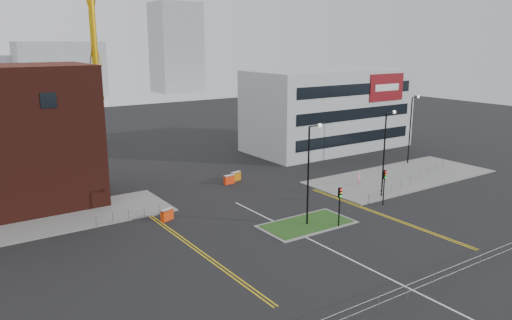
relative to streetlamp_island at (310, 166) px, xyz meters
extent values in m
plane|color=black|center=(-2.22, -8.00, -5.41)|extent=(200.00, 200.00, 0.00)
cube|color=slate|center=(-22.22, 14.00, -5.35)|extent=(28.00, 8.00, 0.12)
cube|color=slate|center=(19.78, 6.00, -5.35)|extent=(24.00, 10.00, 0.12)
cube|color=slate|center=(-0.22, 0.00, -5.37)|extent=(8.60, 4.60, 0.08)
cube|color=#204517|center=(-0.22, 0.00, -5.35)|extent=(8.00, 4.00, 0.12)
cube|color=black|center=(-18.22, 14.98, 5.59)|extent=(1.40, 0.10, 1.40)
cube|color=#B7B9BC|center=(23.78, 24.00, 0.59)|extent=(25.00, 12.00, 12.00)
cube|color=black|center=(23.78, 17.98, -2.92)|extent=(22.00, 0.10, 1.60)
cube|color=black|center=(23.78, 17.98, 0.59)|extent=(22.00, 0.10, 1.60)
cube|color=black|center=(23.78, 17.98, 4.09)|extent=(22.00, 0.10, 1.60)
cube|color=maroon|center=(29.78, 17.92, 4.09)|extent=(7.00, 0.15, 4.00)
cube|color=white|center=(29.78, 17.82, 4.09)|extent=(5.00, 0.05, 1.00)
cylinder|color=#C6920B|center=(-4.22, 47.00, 12.50)|extent=(1.00, 1.00, 35.82)
cylinder|color=black|center=(-0.22, 0.00, -0.91)|extent=(0.16, 0.16, 9.00)
cylinder|color=black|center=(0.38, 0.00, 3.59)|extent=(1.20, 0.10, 0.10)
sphere|color=silver|center=(0.98, 0.00, 3.59)|extent=(0.36, 0.36, 0.36)
cylinder|color=black|center=(11.78, 2.00, -0.91)|extent=(0.16, 0.16, 9.00)
cylinder|color=black|center=(12.38, 2.00, 3.59)|extent=(1.20, 0.10, 0.10)
sphere|color=silver|center=(12.98, 2.00, 3.59)|extent=(0.36, 0.36, 0.36)
cylinder|color=black|center=(25.78, 10.00, -0.91)|extent=(0.16, 0.16, 9.00)
cylinder|color=black|center=(26.38, 10.00, 3.59)|extent=(1.20, 0.10, 0.10)
sphere|color=silver|center=(26.98, 10.00, 3.59)|extent=(0.36, 0.36, 0.36)
cylinder|color=black|center=(1.78, -2.00, -3.91)|extent=(0.12, 0.12, 3.00)
cube|color=black|center=(1.78, -2.00, -2.21)|extent=(0.28, 0.22, 0.90)
sphere|color=red|center=(1.78, -2.13, -1.91)|extent=(0.18, 0.18, 0.18)
sphere|color=orange|center=(1.78, -2.13, -2.21)|extent=(0.18, 0.18, 0.18)
sphere|color=#0CCC33|center=(1.78, -2.13, -2.51)|extent=(0.18, 0.18, 0.18)
cylinder|color=black|center=(9.78, 0.00, -3.91)|extent=(0.12, 0.12, 3.00)
cube|color=black|center=(9.78, 0.00, -2.21)|extent=(0.28, 0.22, 0.90)
sphere|color=red|center=(9.78, -0.13, -1.91)|extent=(0.18, 0.18, 0.18)
sphere|color=orange|center=(9.78, -0.13, -2.21)|extent=(0.18, 0.18, 0.18)
sphere|color=#0CCC33|center=(9.78, -0.13, -2.51)|extent=(0.18, 0.18, 0.18)
cylinder|color=gray|center=(-2.22, -14.00, -4.36)|extent=(24.00, 0.04, 0.04)
cylinder|color=gray|center=(-2.22, -14.00, -4.86)|extent=(24.00, 0.04, 0.04)
cylinder|color=gray|center=(-13.22, 10.00, -4.36)|extent=(6.00, 0.04, 0.04)
cylinder|color=gray|center=(-13.22, 10.00, -4.86)|extent=(6.00, 0.04, 0.04)
cylinder|color=gray|center=(-16.22, 10.00, -4.86)|extent=(0.05, 0.05, 1.10)
cylinder|color=gray|center=(-10.22, 10.00, -4.86)|extent=(0.05, 0.05, 1.10)
cylinder|color=gray|center=(18.28, 3.50, -4.36)|extent=(19.01, 5.04, 0.04)
cylinder|color=gray|center=(18.28, 3.50, -4.86)|extent=(19.01, 5.04, 0.04)
cylinder|color=gray|center=(8.78, 1.00, -4.86)|extent=(0.05, 0.05, 1.10)
cylinder|color=gray|center=(27.78, 6.00, -4.86)|extent=(0.05, 0.05, 1.10)
cube|color=silver|center=(-2.22, -6.00, -5.41)|extent=(0.15, 30.00, 0.01)
cube|color=gold|center=(-11.22, 2.00, -5.41)|extent=(0.12, 24.00, 0.01)
cube|color=gold|center=(-10.92, 2.00, -5.41)|extent=(0.12, 24.00, 0.01)
cube|color=gold|center=(7.28, -2.00, -5.41)|extent=(0.12, 20.00, 0.01)
cube|color=gold|center=(7.58, -2.00, -5.41)|extent=(0.12, 20.00, 0.01)
cube|color=gray|center=(7.78, 122.00, 2.59)|extent=(24.00, 12.00, 16.00)
cube|color=gray|center=(42.78, 117.00, 8.59)|extent=(14.00, 12.00, 28.00)
imported|color=pink|center=(12.67, 6.26, -4.59)|extent=(0.69, 0.56, 1.64)
cube|color=#EE3F0D|center=(-10.22, 8.17, -4.88)|extent=(1.35, 0.86, 1.07)
cube|color=silver|center=(-10.22, 8.17, -4.40)|extent=(1.35, 0.86, 0.13)
cube|color=#FF360E|center=(0.78, 15.28, -4.89)|extent=(1.27, 0.48, 1.05)
cube|color=silver|center=(0.78, 15.28, -4.42)|extent=(1.27, 0.48, 0.13)
cube|color=orange|center=(2.18, 16.00, -4.87)|extent=(1.36, 0.77, 1.08)
cube|color=silver|center=(2.18, 16.00, -4.39)|extent=(1.36, 0.77, 0.13)
camera|label=1|loc=(-27.94, -32.61, 10.82)|focal=35.00mm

